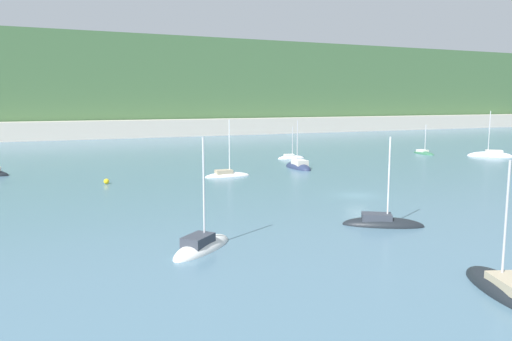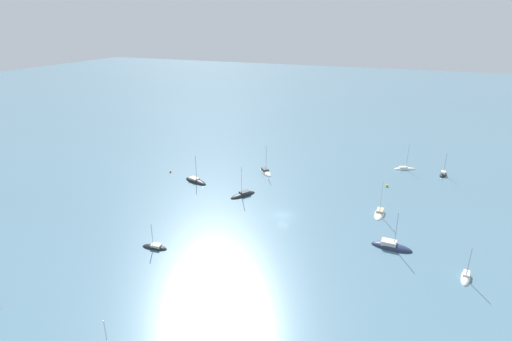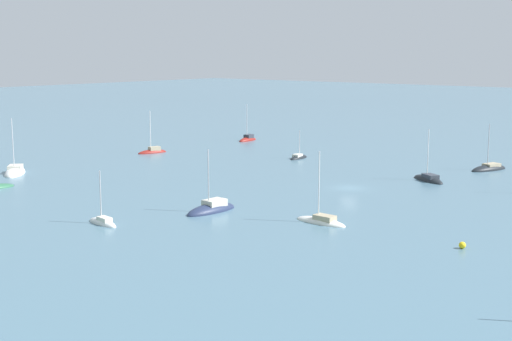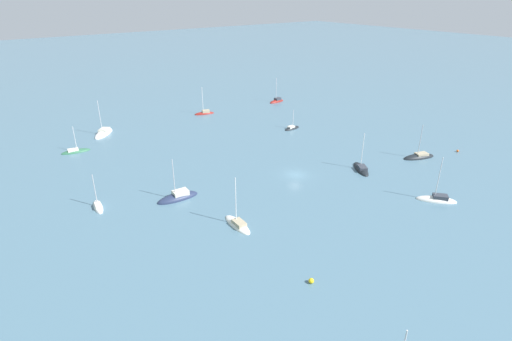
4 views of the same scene
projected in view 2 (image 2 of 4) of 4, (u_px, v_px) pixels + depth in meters
The scene contains 12 objects.
ground_plane at pixel (283, 215), 90.20m from camera, with size 600.00×600.00×0.00m, color slate.
sailboat_1 at pixel (155, 248), 77.30m from camera, with size 2.30×5.35×5.81m.
sailboat_2 at pixel (405, 169), 117.50m from camera, with size 4.05×6.53×8.09m.
sailboat_3 at pixel (266, 172), 114.82m from camera, with size 6.72×6.21×9.15m.
sailboat_4 at pixel (380, 214), 90.63m from camera, with size 6.89×2.39×8.91m.
sailboat_7 at pixel (443, 175), 113.02m from camera, with size 4.93×2.59×7.41m.
sailboat_8 at pixel (196, 182), 108.51m from camera, with size 4.91×8.13×8.57m.
sailboat_10 at pixel (391, 247), 77.36m from camera, with size 3.13×7.87×8.77m.
sailboat_11 at pixel (466, 278), 68.35m from camera, with size 5.42×2.18×6.79m.
sailboat_12 at pixel (243, 195), 100.08m from camera, with size 7.27×5.71×8.68m.
mooring_buoy_0 at pixel (387, 185), 105.29m from camera, with size 0.71×0.71×0.71m.
mooring_buoy_1 at pixel (170, 172), 114.96m from camera, with size 0.54×0.54×0.54m.
Camera 2 is at (77.06, 24.50, 41.70)m, focal length 28.00 mm.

